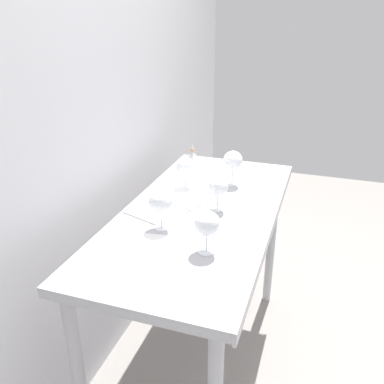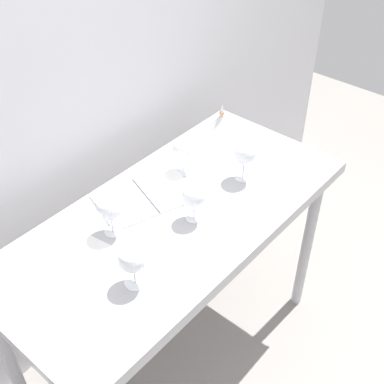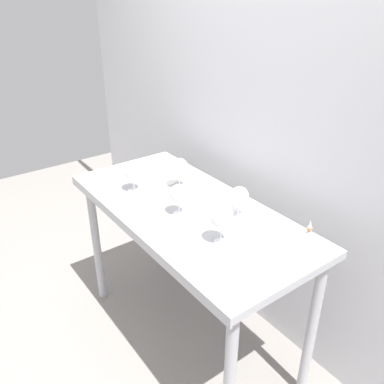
% 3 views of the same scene
% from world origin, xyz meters
% --- Properties ---
extents(ground_plane, '(6.00, 6.00, 0.00)m').
position_xyz_m(ground_plane, '(0.00, 0.00, 0.00)').
color(ground_plane, gray).
extents(back_wall, '(3.80, 0.04, 2.60)m').
position_xyz_m(back_wall, '(0.00, 0.49, 1.30)').
color(back_wall, silver).
rests_on(back_wall, ground_plane).
extents(steel_counter, '(1.40, 0.65, 0.90)m').
position_xyz_m(steel_counter, '(0.00, -0.01, 0.79)').
color(steel_counter, '#ADADB2').
rests_on(steel_counter, ground_plane).
extents(wine_glass_near_center, '(0.09, 0.09, 0.16)m').
position_xyz_m(wine_glass_near_center, '(0.03, -0.08, 1.01)').
color(wine_glass_near_center, white).
rests_on(wine_glass_near_center, steel_counter).
extents(wine_glass_far_left, '(0.10, 0.10, 0.17)m').
position_xyz_m(wine_glass_far_left, '(-0.21, 0.09, 1.02)').
color(wine_glass_far_left, white).
rests_on(wine_glass_far_left, steel_counter).
extents(wine_glass_near_right, '(0.10, 0.10, 0.18)m').
position_xyz_m(wine_glass_near_right, '(0.33, -0.07, 1.02)').
color(wine_glass_near_right, white).
rests_on(wine_glass_near_right, steel_counter).
extents(wine_glass_near_left, '(0.09, 0.09, 0.16)m').
position_xyz_m(wine_glass_near_left, '(-0.32, -0.13, 1.01)').
color(wine_glass_near_left, white).
rests_on(wine_glass_near_left, steel_counter).
extents(wine_glass_far_right, '(0.09, 0.09, 0.16)m').
position_xyz_m(wine_glass_far_right, '(0.22, 0.14, 1.01)').
color(wine_glass_far_right, white).
rests_on(wine_glass_far_right, steel_counter).
extents(open_notebook, '(0.42, 0.33, 0.01)m').
position_xyz_m(open_notebook, '(-0.00, 0.14, 0.90)').
color(open_notebook, white).
rests_on(open_notebook, steel_counter).
extents(tasting_sheet_upper, '(0.15, 0.27, 0.00)m').
position_xyz_m(tasting_sheet_upper, '(0.37, 0.10, 0.90)').
color(tasting_sheet_upper, white).
rests_on(tasting_sheet_upper, steel_counter).
extents(tasting_sheet_lower, '(0.21, 0.23, 0.00)m').
position_xyz_m(tasting_sheet_lower, '(-0.36, 0.14, 0.90)').
color(tasting_sheet_lower, white).
rests_on(tasting_sheet_lower, steel_counter).
extents(decanter_funnel, '(0.12, 0.12, 0.12)m').
position_xyz_m(decanter_funnel, '(0.57, 0.22, 0.94)').
color(decanter_funnel, silver).
rests_on(decanter_funnel, steel_counter).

